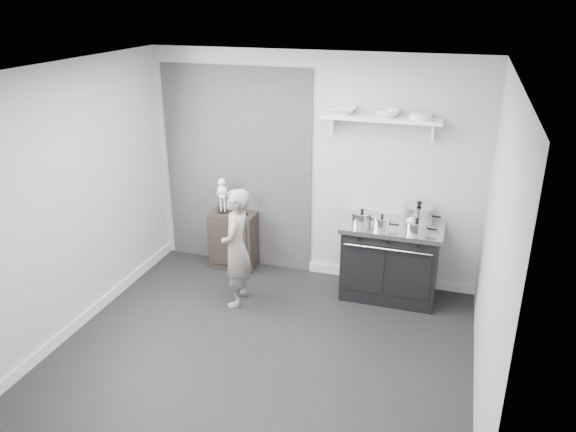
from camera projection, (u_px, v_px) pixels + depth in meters
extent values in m
plane|color=black|center=(262.00, 350.00, 5.54)|extent=(4.00, 4.00, 0.00)
cube|color=#ACACAA|center=(312.00, 168.00, 6.63)|extent=(4.00, 0.02, 2.70)
cube|color=#ACACAA|center=(159.00, 332.00, 3.44)|extent=(4.00, 0.02, 2.70)
cube|color=#ACACAA|center=(71.00, 201.00, 5.59)|extent=(0.02, 3.60, 2.70)
cube|color=#ACACAA|center=(494.00, 253.00, 4.48)|extent=(0.02, 3.60, 2.70)
cube|color=silver|center=(256.00, 70.00, 4.53)|extent=(4.00, 3.60, 0.02)
cube|color=black|center=(237.00, 169.00, 6.92)|extent=(1.90, 0.02, 2.50)
cube|color=silver|center=(389.00, 277.00, 6.82)|extent=(2.00, 0.03, 0.12)
cube|color=silver|center=(90.00, 313.00, 6.07)|extent=(0.03, 3.60, 0.12)
cube|color=white|center=(381.00, 118.00, 6.04)|extent=(1.30, 0.26, 0.04)
cube|color=white|center=(333.00, 125.00, 6.30)|extent=(0.03, 0.12, 0.20)
cube|color=white|center=(433.00, 131.00, 6.00)|extent=(0.03, 0.12, 0.20)
cube|color=black|center=(390.00, 262.00, 6.41)|extent=(1.05, 0.63, 0.84)
cube|color=silver|center=(393.00, 226.00, 6.24)|extent=(1.11, 0.67, 0.05)
cube|color=black|center=(364.00, 269.00, 6.19)|extent=(0.44, 0.02, 0.54)
cube|color=black|center=(410.00, 276.00, 6.06)|extent=(0.44, 0.02, 0.54)
cylinder|color=silver|center=(388.00, 250.00, 5.99)|extent=(0.94, 0.02, 0.02)
cylinder|color=black|center=(359.00, 238.00, 6.06)|extent=(0.04, 0.03, 0.04)
cylinder|color=black|center=(389.00, 242.00, 5.97)|extent=(0.04, 0.03, 0.04)
cylinder|color=black|center=(418.00, 246.00, 5.88)|extent=(0.04, 0.03, 0.04)
cube|color=black|center=(234.00, 240.00, 7.10)|extent=(0.56, 0.33, 0.73)
imported|color=slate|center=(236.00, 248.00, 6.15)|extent=(0.39, 0.53, 1.36)
cylinder|color=silver|center=(362.00, 218.00, 6.23)|extent=(0.23, 0.23, 0.12)
cylinder|color=silver|center=(362.00, 213.00, 6.21)|extent=(0.23, 0.23, 0.02)
sphere|color=black|center=(362.00, 210.00, 6.20)|extent=(0.04, 0.04, 0.04)
cylinder|color=black|center=(376.00, 220.00, 6.19)|extent=(0.10, 0.02, 0.02)
cylinder|color=silver|center=(418.00, 215.00, 6.24)|extent=(0.31, 0.31, 0.19)
cylinder|color=silver|center=(419.00, 206.00, 6.20)|extent=(0.32, 0.32, 0.02)
sphere|color=black|center=(419.00, 203.00, 6.19)|extent=(0.06, 0.06, 0.06)
cylinder|color=black|center=(436.00, 217.00, 6.19)|extent=(0.10, 0.02, 0.02)
cylinder|color=silver|center=(416.00, 227.00, 6.00)|extent=(0.24, 0.24, 0.11)
cylinder|color=silver|center=(417.00, 222.00, 5.98)|extent=(0.25, 0.25, 0.02)
sphere|color=black|center=(417.00, 219.00, 5.97)|extent=(0.04, 0.04, 0.04)
cylinder|color=black|center=(432.00, 229.00, 5.96)|extent=(0.10, 0.02, 0.02)
cylinder|color=silver|center=(382.00, 223.00, 6.11)|extent=(0.19, 0.19, 0.11)
cylinder|color=silver|center=(382.00, 218.00, 6.09)|extent=(0.20, 0.20, 0.02)
sphere|color=black|center=(382.00, 216.00, 6.08)|extent=(0.04, 0.04, 0.04)
cylinder|color=black|center=(394.00, 225.00, 6.08)|extent=(0.10, 0.02, 0.02)
imported|color=white|center=(342.00, 111.00, 6.14)|extent=(0.31, 0.31, 0.08)
imported|color=white|center=(387.00, 113.00, 6.00)|extent=(0.25, 0.25, 0.08)
cylinder|color=white|center=(421.00, 116.00, 5.91)|extent=(0.24, 0.24, 0.06)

